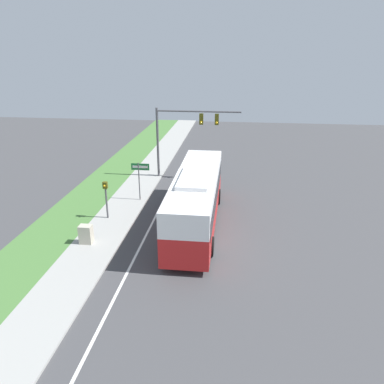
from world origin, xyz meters
TOP-DOWN VIEW (x-y plane):
  - ground_plane at (0.00, 0.00)m, footprint 80.00×80.00m
  - sidewalk at (-6.20, 0.00)m, footprint 2.80×80.00m
  - grass_verge at (-9.40, 0.00)m, footprint 3.60×80.00m
  - lane_divider_near at (-3.60, 0.00)m, footprint 0.14×30.00m
  - bus at (-0.71, 2.80)m, footprint 2.70×11.97m
  - signal_gantry at (-2.81, 12.01)m, footprint 7.10×0.41m
  - pedestrian_signal at (-6.65, 2.94)m, footprint 0.28×0.34m
  - street_sign at (-5.25, 6.35)m, footprint 1.33×0.08m
  - utility_cabinet at (-6.73, -0.56)m, footprint 0.73×0.53m

SIDE VIEW (x-z plane):
  - ground_plane at x=0.00m, z-range 0.00..0.00m
  - lane_divider_near at x=-3.60m, z-range 0.00..0.01m
  - grass_verge at x=-9.40m, z-range 0.00..0.10m
  - sidewalk at x=-6.20m, z-range 0.00..0.12m
  - utility_cabinet at x=-6.73m, z-range 0.12..1.21m
  - pedestrian_signal at x=-6.65m, z-range 0.50..3.14m
  - bus at x=-0.71m, z-range 0.16..3.78m
  - street_sign at x=-5.25m, z-range 0.63..3.60m
  - signal_gantry at x=-2.81m, z-range 1.36..7.45m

